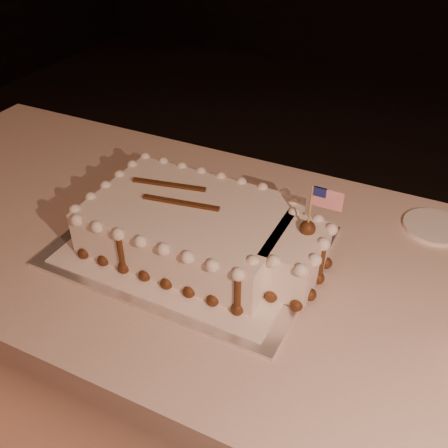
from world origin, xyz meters
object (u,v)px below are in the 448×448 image
at_px(sheet_cake, 202,229).
at_px(side_plate, 434,227).
at_px(banquet_table, 303,391).
at_px(cake_board, 191,246).

relative_size(sheet_cake, side_plate, 3.83).
relative_size(banquet_table, cake_board, 4.37).
height_order(cake_board, sheet_cake, sheet_cake).
xyz_separation_m(banquet_table, side_plate, (0.18, 0.28, 0.38)).
bearing_deg(cake_board, sheet_cake, 0.25).
height_order(banquet_table, sheet_cake, sheet_cake).
distance_m(banquet_table, cake_board, 0.48).
distance_m(banquet_table, sheet_cake, 0.51).
xyz_separation_m(banquet_table, sheet_cake, (-0.26, -0.02, 0.43)).
xyz_separation_m(sheet_cake, side_plate, (0.44, 0.30, -0.05)).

